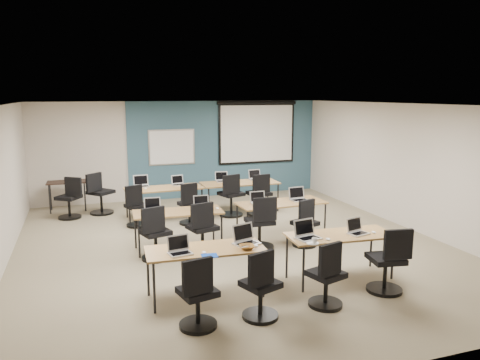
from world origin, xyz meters
name	(u,v)px	position (x,y,z in m)	size (l,w,h in m)	color
floor	(232,245)	(0.00, 0.00, 0.00)	(8.00, 9.00, 0.02)	#6B6354
ceiling	(232,105)	(0.00, 0.00, 2.70)	(8.00, 9.00, 0.02)	white
wall_back	(182,150)	(0.00, 4.50, 1.35)	(8.00, 0.04, 2.70)	beige
wall_front	(371,252)	(0.00, -4.50, 1.35)	(8.00, 0.04, 2.70)	beige
wall_right	(407,166)	(4.00, 0.00, 1.35)	(0.04, 9.00, 2.70)	beige
blue_accent_panel	(225,149)	(1.25, 4.47, 1.35)	(5.50, 0.04, 2.70)	#3D5977
whiteboard	(172,147)	(-0.30, 4.43, 1.45)	(1.28, 0.03, 0.98)	#ABABAB
projector_screen	(257,129)	(2.20, 4.41, 1.89)	(2.40, 0.10, 1.82)	black
training_table_front_left	(205,252)	(-1.08, -2.09, 0.68)	(1.69, 0.70, 0.73)	#A4683B
training_table_front_right	(340,237)	(1.10, -2.13, 0.68)	(1.69, 0.70, 0.73)	brown
training_table_mid_left	(178,214)	(-1.02, 0.15, 0.68)	(1.66, 0.69, 0.73)	#AA6E3C
training_table_mid_right	(281,204)	(1.12, 0.20, 0.69)	(1.80, 0.75, 0.73)	#9E592A
training_table_back_left	(164,190)	(-0.88, 2.45, 0.68)	(1.80, 0.75, 0.73)	#9B613C
training_table_back_right	(240,184)	(1.02, 2.51, 0.69)	(1.91, 0.79, 0.73)	brown
laptop_0	(179,249)	(-1.47, -2.18, 0.79)	(0.31, 0.27, 0.24)	#B5B4BF
mouse_0	(204,252)	(-1.15, -2.29, 0.74)	(0.05, 0.09, 0.03)	white
task_chair_0	(198,299)	(-1.42, -2.98, 0.40)	(0.49, 0.49, 0.97)	black
laptop_1	(245,239)	(-0.46, -2.06, 0.80)	(0.36, 0.31, 0.27)	#9D9CA8
mouse_1	(256,246)	(-0.36, -2.25, 0.74)	(0.06, 0.09, 0.03)	white
task_chair_1	(261,291)	(-0.59, -3.00, 0.40)	(0.50, 0.48, 0.97)	black
laptop_2	(307,234)	(0.51, -2.12, 0.80)	(0.36, 0.31, 0.27)	silver
mouse_2	(328,239)	(0.77, -2.32, 0.74)	(0.06, 0.10, 0.04)	white
task_chair_2	(327,280)	(0.40, -2.97, 0.39)	(0.49, 0.48, 0.96)	black
laptop_3	(357,230)	(1.37, -2.17, 0.79)	(0.31, 0.26, 0.24)	silver
mouse_3	(374,232)	(1.64, -2.24, 0.74)	(0.06, 0.09, 0.03)	white
task_chair_3	(388,266)	(1.49, -2.83, 0.42)	(0.53, 0.53, 1.01)	black
laptop_4	(153,207)	(-1.45, 0.36, 0.79)	(0.31, 0.26, 0.24)	#B8B8C0
mouse_4	(163,213)	(-1.31, 0.08, 0.74)	(0.06, 0.10, 0.03)	white
task_chair_4	(155,238)	(-1.53, -0.34, 0.41)	(0.53, 0.52, 1.00)	black
laptop_5	(202,205)	(-0.52, 0.27, 0.79)	(0.30, 0.26, 0.23)	#BDBDBF
mouse_5	(217,208)	(-0.27, 0.07, 0.74)	(0.06, 0.10, 0.03)	white
task_chair_5	(202,233)	(-0.68, -0.37, 0.42)	(0.54, 0.54, 1.01)	black
laptop_6	(259,201)	(0.64, 0.22, 0.79)	(0.31, 0.27, 0.24)	#A8A8AE
mouse_6	(268,204)	(0.80, 0.12, 0.74)	(0.06, 0.10, 0.03)	white
task_chair_6	(261,227)	(0.45, -0.38, 0.43)	(0.56, 0.56, 1.03)	black
laptop_7	(298,197)	(1.53, 0.25, 0.80)	(0.35, 0.30, 0.27)	silver
mouse_7	(308,201)	(1.66, 0.05, 0.74)	(0.06, 0.10, 0.03)	white
task_chair_7	(305,227)	(1.30, -0.53, 0.39)	(0.49, 0.47, 0.95)	black
laptop_8	(141,184)	(-1.36, 2.77, 0.80)	(0.35, 0.30, 0.27)	#ACACB7
mouse_8	(146,188)	(-1.31, 2.45, 0.74)	(0.06, 0.09, 0.03)	white
task_chair_8	(136,209)	(-1.60, 1.91, 0.39)	(0.50, 0.48, 0.96)	black
laptop_9	(178,182)	(-0.50, 2.69, 0.79)	(0.30, 0.25, 0.23)	silver
mouse_9	(186,186)	(-0.36, 2.44, 0.74)	(0.06, 0.10, 0.04)	white
task_chair_9	(189,207)	(-0.45, 1.71, 0.40)	(0.48, 0.48, 0.96)	black
laptop_10	(222,179)	(0.64, 2.77, 0.79)	(0.32, 0.27, 0.24)	#B1B1B1
mouse_10	(232,183)	(0.79, 2.42, 0.74)	(0.06, 0.10, 0.04)	white
task_chair_10	(231,199)	(0.66, 2.08, 0.43)	(0.58, 0.57, 1.04)	black
laptop_11	(256,177)	(1.53, 2.73, 0.79)	(0.33, 0.28, 0.25)	#B9B9BA
mouse_11	(268,180)	(1.76, 2.44, 0.74)	(0.07, 0.10, 0.04)	white
task_chair_11	(260,198)	(1.33, 1.96, 0.43)	(0.55, 0.55, 1.03)	black
blue_mousepad	(210,256)	(-1.11, -2.42, 0.73)	(0.22, 0.18, 0.01)	#0D36A1
snack_bowl	(247,247)	(-0.53, -2.31, 0.76)	(0.22, 0.22, 0.05)	brown
snack_plate	(312,243)	(0.47, -2.39, 0.74)	(0.19, 0.19, 0.01)	white
coffee_cup	(315,241)	(0.49, -2.43, 0.78)	(0.08, 0.08, 0.07)	white
utility_table	(67,185)	(-3.06, 3.94, 0.66)	(0.94, 0.52, 0.75)	black
spare_chair_a	(100,197)	(-2.31, 3.31, 0.43)	(0.66, 0.57, 1.04)	black
spare_chair_b	(70,201)	(-2.98, 3.11, 0.42)	(0.60, 0.53, 1.01)	black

